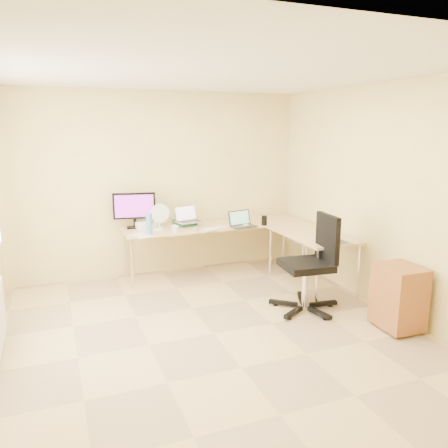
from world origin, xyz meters
name	(u,v)px	position (x,y,z in m)	size (l,w,h in m)	color
floor	(213,334)	(0.00, 0.00, 0.00)	(4.50, 4.50, 0.00)	tan
ceiling	(212,71)	(0.00, 0.00, 2.60)	(4.50, 4.50, 0.00)	white
wall_back	(159,184)	(0.00, 2.25, 1.30)	(4.50, 4.50, 0.00)	#E9D073
wall_front	(362,284)	(0.00, -2.25, 1.30)	(4.50, 4.50, 0.00)	#E9D073
wall_right	(385,198)	(2.10, 0.00, 1.30)	(4.50, 4.50, 0.00)	#E9D073
desk_main	(216,249)	(0.72, 1.85, 0.36)	(2.65, 0.70, 0.73)	tan
desk_return	(311,260)	(1.70, 0.85, 0.36)	(0.70, 1.30, 0.73)	tan
monitor	(134,210)	(-0.40, 2.05, 0.98)	(0.58, 0.19, 0.50)	black
book_stack	(185,222)	(0.31, 2.03, 0.76)	(0.23, 0.32, 0.05)	#1D675A
laptop_center	(189,214)	(0.33, 1.89, 0.90)	(0.35, 0.27, 0.23)	#AFAFAF
laptop_black	(243,219)	(1.02, 1.57, 0.84)	(0.35, 0.26, 0.22)	black
keyboard	(214,229)	(0.58, 1.55, 0.74)	(0.48, 0.13, 0.02)	silver
mouse	(246,225)	(1.07, 1.58, 0.75)	(0.09, 0.06, 0.03)	white
mug	(175,229)	(0.03, 1.55, 0.78)	(0.10, 0.10, 0.10)	white
cd_stack	(198,230)	(0.36, 1.55, 0.75)	(0.13, 0.13, 0.03)	#BBBAC2
water_bottle	(149,224)	(-0.31, 1.55, 0.87)	(0.08, 0.08, 0.28)	teal
papers	(142,235)	(-0.40, 1.55, 0.73)	(0.20, 0.29, 0.01)	silver
white_box	(146,225)	(-0.27, 1.95, 0.77)	(0.24, 0.18, 0.09)	white
desk_fan	(159,218)	(-0.10, 1.85, 0.89)	(0.25, 0.25, 0.32)	white
black_cup	(264,221)	(1.34, 1.55, 0.80)	(0.08, 0.08, 0.13)	black
laptop_return	(338,234)	(1.72, 0.34, 0.84)	(0.26, 0.33, 0.22)	#ADADAD
office_chair	(306,269)	(1.21, 0.20, 0.50)	(0.68, 0.68, 1.13)	black
cabinet	(399,297)	(1.85, -0.59, 0.36)	(0.39, 0.48, 0.66)	#A57D42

